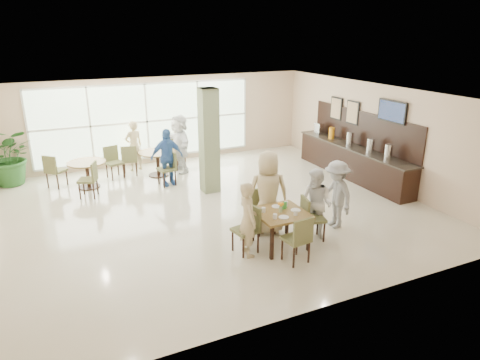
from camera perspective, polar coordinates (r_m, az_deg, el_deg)
name	(u,v)px	position (r m, az deg, el deg)	size (l,w,h in m)	color
ground	(213,208)	(10.68, -3.68, -3.78)	(10.00, 10.00, 0.00)	beige
room_shell	(211,142)	(10.14, -3.89, 5.11)	(10.00, 10.00, 10.00)	white
window_bank	(147,122)	(14.25, -12.30, 7.62)	(7.00, 0.04, 7.00)	silver
column	(209,141)	(11.44, -4.15, 5.18)	(0.45, 0.45, 2.80)	#6C7A55
main_table	(280,216)	(8.65, 5.41, -4.80)	(1.00, 1.00, 0.75)	brown
round_table_left	(87,168)	(12.63, -19.72, 1.50)	(1.05, 1.05, 0.75)	brown
round_table_right	(158,157)	(13.13, -10.93, 3.02)	(1.12, 1.12, 0.75)	brown
chairs_main_table	(280,224)	(8.74, 5.32, -5.89)	(2.06, 1.87, 0.95)	brown
chairs_table_left	(87,171)	(12.69, -19.78, 1.16)	(2.21, 1.85, 0.95)	brown
chairs_table_right	(158,161)	(13.11, -10.90, 2.53)	(2.05, 1.91, 0.95)	brown
tabletop_clutter	(282,209)	(8.59, 5.62, -3.91)	(0.77, 0.73, 0.21)	white
buffet_counter	(353,159)	(13.20, 14.81, 2.70)	(0.64, 4.70, 1.95)	black
wall_tv	(392,111)	(12.20, 19.62, 8.62)	(0.06, 1.00, 0.58)	black
framed_art_a	(353,113)	(13.43, 14.78, 8.69)	(0.05, 0.55, 0.70)	black
framed_art_b	(336,108)	(14.05, 12.72, 9.30)	(0.05, 0.55, 0.70)	black
potted_plant	(10,156)	(13.71, -28.33, 2.79)	(1.49, 1.49, 1.65)	#275C25
teen_left	(248,219)	(8.26, 1.04, -5.27)	(0.55, 0.36, 1.50)	tan
teen_far	(268,193)	(9.14, 3.74, -1.69)	(0.89, 0.49, 1.83)	tan
teen_right	(316,204)	(9.10, 10.12, -3.15)	(0.73, 0.57, 1.50)	white
teen_standing	(336,194)	(9.67, 12.70, -1.88)	(0.99, 0.57, 1.53)	#939395
adult_a	(167,157)	(12.21, -9.72, 3.01)	(0.95, 0.54, 1.63)	#3C6AB4
adult_b	(180,144)	(13.31, -8.06, 4.83)	(1.66, 0.72, 1.79)	white
adult_standing	(134,146)	(13.74, -13.95, 4.44)	(0.57, 0.38, 1.58)	tan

